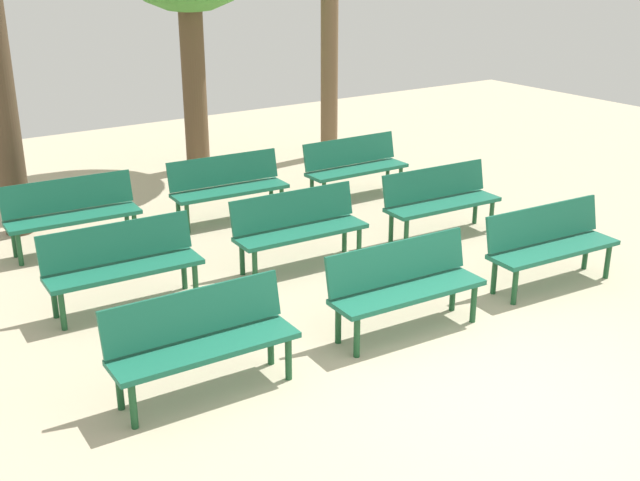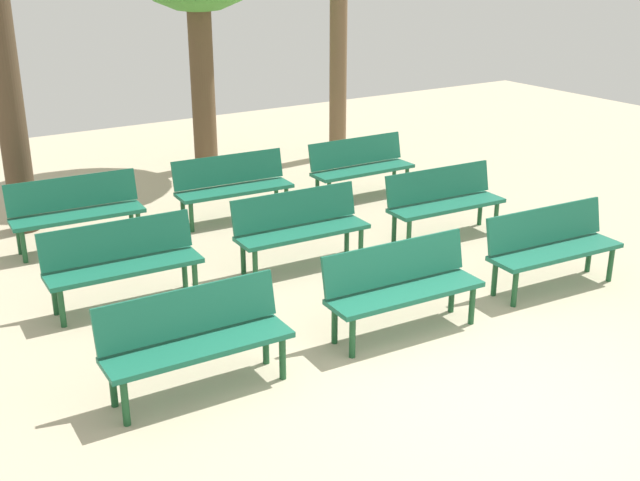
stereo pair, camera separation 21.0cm
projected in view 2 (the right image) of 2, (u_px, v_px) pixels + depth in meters
name	position (u px, v px, depth m)	size (l,w,h in m)	color
ground_plane	(506.00, 405.00, 6.55)	(24.00, 24.00, 0.00)	#BCAD8E
bench_r0_c0	(195.00, 335.00, 6.63)	(1.62, 0.53, 0.87)	#19664C
bench_r0_c1	(402.00, 283.00, 7.65)	(1.62, 0.57, 0.87)	#19664C
bench_r0_c2	(552.00, 243.00, 8.67)	(1.63, 0.59, 0.87)	#19664C
bench_r1_c0	(122.00, 259.00, 8.23)	(1.62, 0.56, 0.87)	#19664C
bench_r1_c1	(300.00, 224.00, 9.24)	(1.62, 0.55, 0.87)	#19664C
bench_r1_c2	(444.00, 198.00, 10.19)	(1.62, 0.57, 0.87)	#19664C
bench_r2_c0	(76.00, 208.00, 9.81)	(1.63, 0.58, 0.87)	#19664C
bench_r2_c1	(233.00, 183.00, 10.82)	(1.63, 0.58, 0.87)	#19664C
bench_r2_c2	(360.00, 164.00, 11.76)	(1.61, 0.50, 0.87)	#19664C
tree_0	(10.00, 110.00, 10.01)	(0.35, 0.35, 3.22)	#4C3A28
tree_1	(338.00, 63.00, 13.71)	(0.30, 0.30, 3.26)	brown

